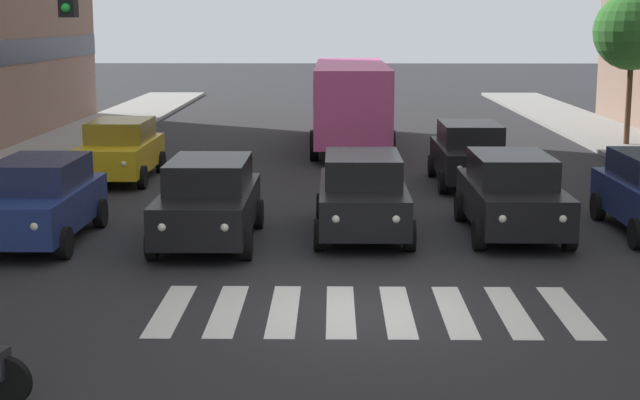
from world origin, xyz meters
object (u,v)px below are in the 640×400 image
at_px(car_3, 209,200).
at_px(street_tree_3, 633,31).
at_px(car_row2_1, 120,149).
at_px(bus_behind_traffic, 351,95).
at_px(car_1, 512,194).
at_px(car_2, 363,194).
at_px(car_4, 39,200).
at_px(car_row2_0, 470,153).

height_order(car_3, street_tree_3, street_tree_3).
relative_size(car_row2_1, bus_behind_traffic, 0.42).
relative_size(car_1, bus_behind_traffic, 0.42).
relative_size(car_2, car_4, 1.00).
bearing_deg(car_row2_0, car_4, 36.04).
relative_size(car_row2_0, car_row2_1, 1.00).
height_order(car_row2_0, street_tree_3, street_tree_3).
bearing_deg(car_4, street_tree_3, -137.63).
distance_m(car_4, bus_behind_traffic, 16.96).
xyz_separation_m(car_1, bus_behind_traffic, (3.19, -14.72, 0.97)).
relative_size(car_row2_0, bus_behind_traffic, 0.42).
height_order(car_1, car_row2_1, same).
xyz_separation_m(bus_behind_traffic, street_tree_3, (-9.95, 0.37, 2.29)).
height_order(car_3, car_4, same).
bearing_deg(street_tree_3, car_2, 55.39).
height_order(car_4, street_tree_3, street_tree_3).
distance_m(car_3, street_tree_3, 20.36).
xyz_separation_m(car_3, car_4, (3.51, -0.02, 0.00)).
xyz_separation_m(car_row2_1, bus_behind_traffic, (-6.75, -7.68, 0.97)).
distance_m(car_3, bus_behind_traffic, 15.93).
xyz_separation_m(car_4, car_row2_0, (-9.88, -7.19, 0.00)).
xyz_separation_m(car_row2_0, car_row2_1, (9.93, -0.68, 0.00)).
bearing_deg(car_2, car_1, -178.79).
bearing_deg(car_4, car_row2_1, -89.64).
height_order(car_4, bus_behind_traffic, bus_behind_traffic).
distance_m(car_4, street_tree_3, 22.76).
relative_size(car_1, car_row2_0, 1.00).
bearing_deg(car_4, car_2, -173.47).
height_order(car_3, car_row2_1, same).
distance_m(car_3, car_row2_1, 8.66).
xyz_separation_m(car_2, car_row2_0, (-3.19, -6.43, 0.00)).
xyz_separation_m(car_1, car_3, (6.38, 0.86, 0.00)).
height_order(bus_behind_traffic, street_tree_3, street_tree_3).
xyz_separation_m(car_1, car_row2_0, (0.00, -6.36, 0.00)).
relative_size(car_3, street_tree_3, 0.82).
height_order(car_4, car_row2_1, same).
bearing_deg(car_4, car_1, -175.18).
bearing_deg(car_row2_0, street_tree_3, -130.24).
xyz_separation_m(car_row2_0, bus_behind_traffic, (3.19, -8.36, 0.97)).
bearing_deg(car_3, street_tree_3, -130.83).
bearing_deg(bus_behind_traffic, car_3, 78.43).
distance_m(car_2, car_row2_1, 9.80).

